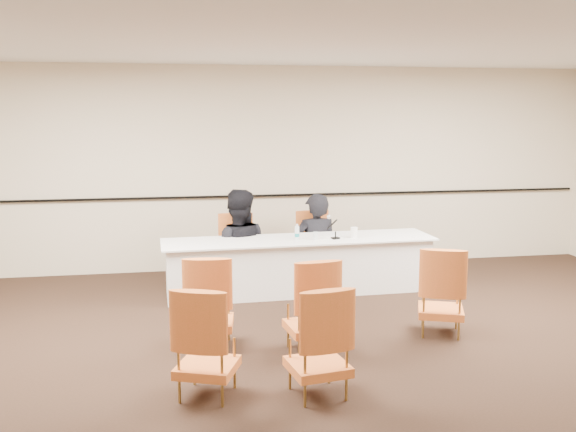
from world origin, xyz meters
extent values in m
plane|color=black|center=(0.00, 0.00, 0.00)|extent=(10.00, 10.00, 0.00)
plane|color=silver|center=(0.00, 0.00, 3.00)|extent=(10.00, 10.00, 0.00)
cube|color=beige|center=(0.00, 4.00, 1.50)|extent=(10.00, 0.04, 3.00)
cube|color=black|center=(0.00, 3.96, 1.10)|extent=(9.80, 0.04, 0.03)
imported|color=black|center=(0.49, 3.12, 0.36)|extent=(0.65, 0.44, 1.74)
imported|color=black|center=(-0.60, 3.09, 0.40)|extent=(0.98, 0.82, 1.82)
cube|color=white|center=(0.52, 2.57, 0.71)|extent=(0.34, 0.27, 0.00)
cylinder|color=silver|center=(0.35, 2.49, 0.76)|extent=(0.08, 0.08, 0.10)
cylinder|color=white|center=(0.86, 2.51, 0.78)|extent=(0.10, 0.10, 0.14)
camera|label=1|loc=(-1.43, -5.41, 2.33)|focal=40.00mm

